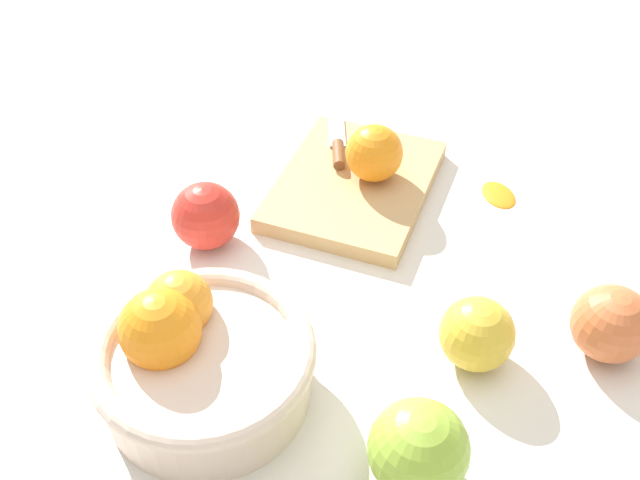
{
  "coord_description": "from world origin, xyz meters",
  "views": [
    {
      "loc": [
        -0.54,
        -0.01,
        0.56
      ],
      "look_at": [
        0.02,
        0.06,
        0.04
      ],
      "focal_mm": 42.48,
      "sensor_mm": 36.0,
      "label": 1
    }
  ],
  "objects_px": {
    "bowl": "(198,359)",
    "apple_back_right": "(206,216)",
    "knife": "(337,140)",
    "orange_on_board": "(374,153)",
    "apple_front_left_2": "(418,449)",
    "apple_front_left_3": "(611,324)",
    "cutting_board": "(354,185)",
    "apple_front_left": "(477,334)"
  },
  "relations": [
    {
      "from": "cutting_board",
      "to": "knife",
      "type": "xyz_separation_m",
      "value": [
        0.07,
        0.03,
        0.01
      ]
    },
    {
      "from": "knife",
      "to": "apple_front_left_2",
      "type": "distance_m",
      "value": 0.44
    },
    {
      "from": "apple_front_left",
      "to": "knife",
      "type": "bearing_deg",
      "value": 28.48
    },
    {
      "from": "apple_front_left_3",
      "to": "apple_front_left",
      "type": "bearing_deg",
      "value": 102.4
    },
    {
      "from": "knife",
      "to": "apple_front_left_3",
      "type": "distance_m",
      "value": 0.39
    },
    {
      "from": "orange_on_board",
      "to": "apple_front_left_3",
      "type": "bearing_deg",
      "value": -131.9
    },
    {
      "from": "orange_on_board",
      "to": "knife",
      "type": "bearing_deg",
      "value": 38.84
    },
    {
      "from": "cutting_board",
      "to": "apple_front_left",
      "type": "xyz_separation_m",
      "value": [
        -0.23,
        -0.13,
        0.02
      ]
    },
    {
      "from": "apple_front_left_2",
      "to": "apple_front_left_3",
      "type": "xyz_separation_m",
      "value": [
        0.16,
        -0.17,
        -0.0
      ]
    },
    {
      "from": "orange_on_board",
      "to": "apple_front_left_2",
      "type": "height_order",
      "value": "orange_on_board"
    },
    {
      "from": "knife",
      "to": "apple_back_right",
      "type": "bearing_deg",
      "value": 144.89
    },
    {
      "from": "bowl",
      "to": "apple_front_left_3",
      "type": "height_order",
      "value": "bowl"
    },
    {
      "from": "orange_on_board",
      "to": "apple_back_right",
      "type": "distance_m",
      "value": 0.2
    },
    {
      "from": "bowl",
      "to": "apple_front_left",
      "type": "distance_m",
      "value": 0.25
    },
    {
      "from": "knife",
      "to": "apple_back_right",
      "type": "xyz_separation_m",
      "value": [
        -0.17,
        0.12,
        0.01
      ]
    },
    {
      "from": "apple_front_left",
      "to": "apple_front_left_2",
      "type": "xyz_separation_m",
      "value": [
        -0.13,
        0.05,
        0.01
      ]
    },
    {
      "from": "apple_back_right",
      "to": "apple_front_left",
      "type": "xyz_separation_m",
      "value": [
        -0.12,
        -0.28,
        -0.0
      ]
    },
    {
      "from": "apple_front_left",
      "to": "apple_front_left_3",
      "type": "relative_size",
      "value": 0.95
    },
    {
      "from": "apple_front_left",
      "to": "apple_front_left_3",
      "type": "height_order",
      "value": "apple_front_left_3"
    },
    {
      "from": "orange_on_board",
      "to": "bowl",
      "type": "bearing_deg",
      "value": 157.25
    },
    {
      "from": "apple_back_right",
      "to": "apple_front_left",
      "type": "height_order",
      "value": "apple_back_right"
    },
    {
      "from": "apple_back_right",
      "to": "apple_front_left_2",
      "type": "relative_size",
      "value": 0.9
    },
    {
      "from": "bowl",
      "to": "apple_back_right",
      "type": "bearing_deg",
      "value": 12.27
    },
    {
      "from": "cutting_board",
      "to": "apple_front_left_2",
      "type": "bearing_deg",
      "value": -166.68
    },
    {
      "from": "knife",
      "to": "apple_front_left_2",
      "type": "height_order",
      "value": "apple_front_left_2"
    },
    {
      "from": "orange_on_board",
      "to": "apple_front_left",
      "type": "height_order",
      "value": "orange_on_board"
    },
    {
      "from": "knife",
      "to": "apple_front_left",
      "type": "height_order",
      "value": "apple_front_left"
    },
    {
      "from": "knife",
      "to": "orange_on_board",
      "type": "bearing_deg",
      "value": -141.16
    },
    {
      "from": "apple_front_left_2",
      "to": "apple_back_right",
      "type": "bearing_deg",
      "value": 42.58
    },
    {
      "from": "cutting_board",
      "to": "apple_front_left_3",
      "type": "distance_m",
      "value": 0.33
    },
    {
      "from": "apple_front_left_3",
      "to": "apple_front_left_2",
      "type": "bearing_deg",
      "value": 132.54
    },
    {
      "from": "knife",
      "to": "apple_front_left_2",
      "type": "relative_size",
      "value": 1.91
    },
    {
      "from": "cutting_board",
      "to": "apple_front_left_2",
      "type": "xyz_separation_m",
      "value": [
        -0.36,
        -0.09,
        0.03
      ]
    },
    {
      "from": "apple_front_left",
      "to": "apple_front_left_3",
      "type": "bearing_deg",
      "value": -77.6
    },
    {
      "from": "bowl",
      "to": "apple_back_right",
      "type": "xyz_separation_m",
      "value": [
        0.19,
        0.04,
        -0.01
      ]
    },
    {
      "from": "apple_front_left_2",
      "to": "knife",
      "type": "bearing_deg",
      "value": 14.78
    },
    {
      "from": "cutting_board",
      "to": "apple_front_left_3",
      "type": "height_order",
      "value": "apple_front_left_3"
    },
    {
      "from": "apple_front_left_2",
      "to": "apple_front_left_3",
      "type": "distance_m",
      "value": 0.23
    },
    {
      "from": "bowl",
      "to": "orange_on_board",
      "type": "distance_m",
      "value": 0.33
    },
    {
      "from": "cutting_board",
      "to": "apple_front_left_2",
      "type": "relative_size",
      "value": 2.65
    },
    {
      "from": "bowl",
      "to": "orange_on_board",
      "type": "height_order",
      "value": "bowl"
    },
    {
      "from": "bowl",
      "to": "apple_front_left",
      "type": "bearing_deg",
      "value": -74.4
    }
  ]
}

